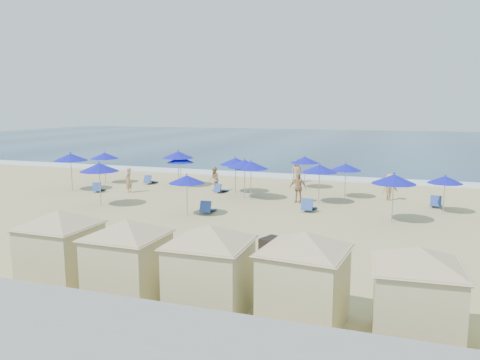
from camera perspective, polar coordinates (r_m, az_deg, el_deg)
name	(u,v)px	position (r m, az deg, el deg)	size (l,w,h in m)	color
ground	(243,222)	(22.91, 0.41, -5.20)	(160.00, 160.00, 0.00)	tan
ocean	(354,142)	(76.58, 13.76, 4.50)	(160.00, 80.00, 0.06)	#0E2650
surf_line	(306,177)	(37.65, 7.99, 0.36)	(160.00, 2.50, 0.08)	white
seawall	(44,337)	(11.49, -22.81, -17.26)	(160.00, 6.10, 1.22)	gray
trash_bin	(274,249)	(17.38, 4.16, -8.42)	(0.83, 0.83, 0.83)	black
cabana_0	(60,239)	(15.62, -21.09, -6.71)	(4.29, 4.29, 2.69)	#C9BD89
cabana_1	(127,250)	(13.97, -13.56, -8.24)	(4.25, 4.25, 2.66)	#C9BD89
cabana_2	(210,258)	(12.77, -3.71, -9.47)	(4.35, 4.35, 2.73)	#C9BD89
cabana_3	(304,266)	(12.26, 7.85, -10.37)	(4.30, 4.30, 2.71)	#C9BD89
cabana_4	(417,283)	(11.95, 20.79, -11.68)	(4.17, 4.17, 2.62)	#C9BD89
umbrella_0	(105,156)	(35.71, -16.19, 2.86)	(2.07, 2.07, 2.35)	#A5A8AD
umbrella_1	(71,157)	(33.34, -19.95, 2.64)	(2.28, 2.28, 2.60)	#A5A8AD
umbrella_2	(180,160)	(33.06, -7.27, 2.47)	(1.94, 1.94, 2.21)	#A5A8AD
umbrella_3	(99,167)	(27.57, -16.79, 1.49)	(2.24, 2.24, 2.54)	#A5A8AD
umbrella_4	(178,155)	(33.39, -7.55, 3.08)	(2.26, 2.26, 2.58)	#A5A8AD
umbrella_5	(245,164)	(28.53, 0.58, 2.01)	(2.18, 2.18, 2.48)	#A5A8AD
umbrella_6	(187,179)	(24.19, -6.51, 0.09)	(1.92, 1.92, 2.19)	#A5A8AD
umbrella_7	(251,165)	(28.23, 1.35, 1.83)	(2.13, 2.13, 2.43)	#A5A8AD
umbrella_8	(320,169)	(27.39, 9.68, 1.39)	(2.09, 2.09, 2.37)	#A5A8AD
umbrella_9	(346,167)	(29.44, 12.77, 1.53)	(1.94, 1.94, 2.21)	#A5A8AD
umbrella_10	(445,180)	(26.83, 23.72, 0.04)	(1.82, 1.82, 2.07)	#A5A8AD
umbrella_11	(394,179)	(23.75, 18.24, 0.10)	(2.16, 2.16, 2.46)	#A5A8AD
umbrella_12	(235,161)	(30.42, -0.55, 2.30)	(2.11, 2.11, 2.40)	#A5A8AD
umbrella_13	(305,160)	(32.51, 7.89, 2.44)	(1.99, 1.99, 2.27)	#A5A8AD
beach_chair_0	(98,188)	(32.41, -16.91, -0.98)	(0.90, 1.34, 0.68)	#294798
beach_chair_1	(150,181)	(34.84, -10.92, -0.08)	(0.60, 1.27, 0.69)	#294798
beach_chair_2	(220,189)	(30.81, -2.42, -1.13)	(0.73, 1.21, 0.62)	#294798
beach_chair_3	(207,208)	(24.88, -3.99, -3.49)	(0.71, 1.37, 0.73)	#294798
beach_chair_4	(309,206)	(25.59, 8.35, -3.19)	(0.67, 1.40, 0.76)	#294798
beach_chair_5	(436,203)	(28.53, 22.75, -2.57)	(0.66, 1.34, 0.72)	#294798
beachgoer_0	(128,180)	(31.55, -13.44, -0.02)	(0.60, 0.39, 1.64)	tan
beachgoer_1	(214,179)	(31.07, -3.17, 0.09)	(0.80, 0.62, 1.65)	tan
beachgoer_2	(298,188)	(27.73, 7.09, -0.93)	(1.03, 0.43, 1.75)	tan
beachgoer_3	(390,187)	(29.44, 17.80, -0.84)	(1.05, 0.60, 1.63)	tan
beachgoer_4	(296,171)	(35.15, 6.90, 1.09)	(0.82, 0.53, 1.68)	tan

